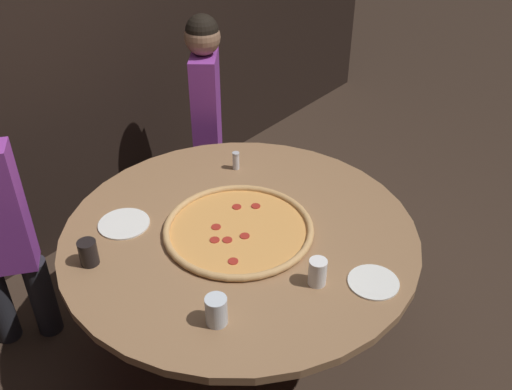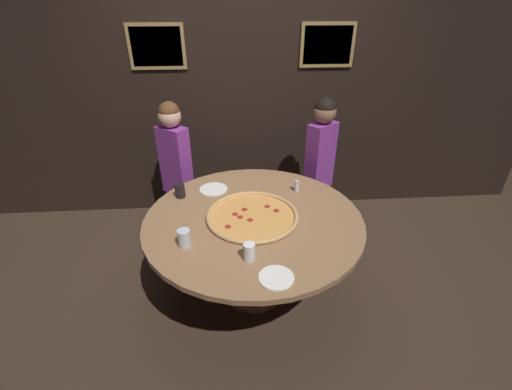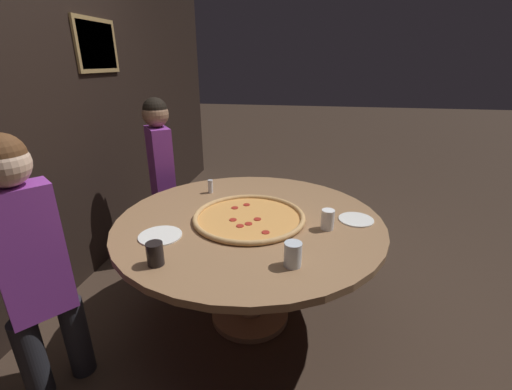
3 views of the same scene
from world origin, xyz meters
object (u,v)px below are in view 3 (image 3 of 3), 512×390
at_px(drink_cup_far_left, 293,254).
at_px(diner_far_right, 161,171).
at_px(dining_table, 250,237).
at_px(diner_side_right, 31,259).
at_px(drink_cup_near_right, 328,220).
at_px(drink_cup_beside_pizza, 155,254).
at_px(white_plate_beside_cup, 356,220).
at_px(giant_pizza, 249,217).
at_px(white_plate_far_back, 160,236).
at_px(condiment_shaker, 210,186).

bearing_deg(drink_cup_far_left, diner_far_right, 45.29).
relative_size(dining_table, diner_side_right, 1.18).
bearing_deg(drink_cup_near_right, drink_cup_beside_pizza, 122.62).
distance_m(dining_table, diner_side_right, 1.15).
relative_size(drink_cup_beside_pizza, diner_far_right, 0.08).
distance_m(white_plate_beside_cup, diner_side_right, 1.73).
relative_size(giant_pizza, white_plate_far_back, 2.89).
xyz_separation_m(giant_pizza, drink_cup_beside_pizza, (-0.56, 0.34, 0.04)).
bearing_deg(drink_cup_beside_pizza, white_plate_beside_cup, -55.97).
distance_m(giant_pizza, white_plate_beside_cup, 0.65).
bearing_deg(dining_table, white_plate_far_back, 125.18).
bearing_deg(white_plate_far_back, giant_pizza, -55.54).
bearing_deg(drink_cup_beside_pizza, drink_cup_far_left, -80.92).
height_order(white_plate_beside_cup, diner_side_right, diner_side_right).
distance_m(giant_pizza, drink_cup_beside_pizza, 0.66).
bearing_deg(dining_table, condiment_shaker, 43.36).
bearing_deg(white_plate_beside_cup, white_plate_far_back, 110.29).
bearing_deg(giant_pizza, diner_far_right, 51.20).
bearing_deg(diner_side_right, condiment_shaker, -170.17).
bearing_deg(condiment_shaker, dining_table, -136.64).
distance_m(giant_pizza, diner_side_right, 1.13).
distance_m(white_plate_far_back, diner_side_right, 0.60).
bearing_deg(condiment_shaker, white_plate_beside_cup, -106.34).
height_order(drink_cup_far_left, diner_far_right, diner_far_right).
xyz_separation_m(drink_cup_beside_pizza, diner_side_right, (-0.11, 0.57, -0.02)).
height_order(giant_pizza, drink_cup_far_left, drink_cup_far_left).
xyz_separation_m(dining_table, drink_cup_far_left, (-0.47, -0.30, 0.19)).
bearing_deg(drink_cup_near_right, drink_cup_far_left, 158.01).
bearing_deg(dining_table, diner_far_right, 51.54).
xyz_separation_m(drink_cup_far_left, condiment_shaker, (0.85, 0.66, -0.01)).
bearing_deg(giant_pizza, drink_cup_beside_pizza, 149.00).
xyz_separation_m(dining_table, condiment_shaker, (0.38, 0.36, 0.18)).
bearing_deg(white_plate_beside_cup, diner_side_right, 116.51).
xyz_separation_m(white_plate_far_back, diner_far_right, (1.02, 0.45, 0.04)).
xyz_separation_m(drink_cup_beside_pizza, diner_far_right, (1.28, 0.55, -0.02)).
distance_m(diner_far_right, diner_side_right, 1.39).
distance_m(drink_cup_near_right, white_plate_beside_cup, 0.24).
relative_size(drink_cup_far_left, diner_far_right, 0.09).
xyz_separation_m(drink_cup_far_left, white_plate_far_back, (0.16, 0.74, -0.06)).
bearing_deg(diner_far_right, giant_pizza, 12.75).
bearing_deg(dining_table, white_plate_beside_cup, -82.00).
xyz_separation_m(giant_pizza, white_plate_beside_cup, (0.10, -0.64, -0.01)).
bearing_deg(condiment_shaker, diner_side_right, 152.92).
bearing_deg(diner_far_right, condiment_shaker, 20.08).
relative_size(drink_cup_beside_pizza, drink_cup_near_right, 0.96).
relative_size(white_plate_beside_cup, diner_far_right, 0.15).
bearing_deg(condiment_shaker, diner_far_right, 58.54).
height_order(giant_pizza, white_plate_far_back, giant_pizza).
bearing_deg(white_plate_beside_cup, condiment_shaker, 73.66).
bearing_deg(diner_side_right, drink_cup_far_left, 136.95).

